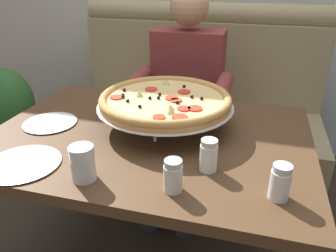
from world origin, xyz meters
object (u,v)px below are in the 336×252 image
Objects in this scene: diner_main at (184,89)px; plate_near_left at (50,121)px; shaker_oregano at (280,184)px; booth_bench at (193,120)px; pizza at (165,100)px; plate_near_right at (22,162)px; shaker_parmesan at (209,157)px; drinking_glass at (83,165)px; potted_plant at (10,110)px; dining_table at (149,153)px; shaker_pepper_flakes at (173,178)px.

diner_main is 5.78× the size of plate_near_left.
booth_bench is at bearing 111.87° from shaker_oregano.
plate_near_right is at bearing -131.65° from pizza.
diner_main is at bearing 107.92° from shaker_parmesan.
shaker_parmesan reaches higher than plate_near_right.
pizza is 2.20× the size of plate_near_right.
drinking_glass is 0.16× the size of potted_plant.
pizza is 0.37m from shaker_parmesan.
shaker_parmesan is at bearing -35.74° from dining_table.
drinking_glass is (-0.14, -0.44, -0.06)m from pizza.
diner_main is 1.37m from potted_plant.
plate_near_left is 0.32× the size of potted_plant.
shaker_pepper_flakes is (0.18, -0.33, 0.13)m from dining_table.
diner_main is 11.82× the size of shaker_oregano.
potted_plant is at bearing 132.96° from plate_near_right.
pizza reaches higher than potted_plant.
shaker_oregano reaches higher than shaker_pepper_flakes.
shaker_pepper_flakes is at bearing 3.44° from drinking_glass.
shaker_oregano reaches higher than dining_table.
potted_plant is at bearing 139.54° from plate_near_left.
shaker_pepper_flakes is 0.15× the size of potted_plant.
dining_table is 1.55m from potted_plant.
booth_bench reaches higher than shaker_parmesan.
shaker_parmesan is 0.49× the size of plate_near_left.
plate_near_left is at bearing 136.05° from drinking_glass.
drinking_glass is at bearing -43.95° from plate_near_left.
dining_table is at bearing 149.54° from shaker_oregano.
shaker_parmesan is 0.43× the size of plate_near_right.
pizza is at bearing 108.77° from shaker_pepper_flakes.
shaker_oregano is at bearing -30.46° from dining_table.
diner_main is 1.00m from drinking_glass.
diner_main reaches higher than shaker_parmesan.
plate_near_right is (-0.33, -1.24, 0.35)m from booth_bench.
shaker_oregano is (0.48, -0.28, 0.13)m from dining_table.
plate_near_right is (-0.37, -0.42, -0.10)m from pizza.
shaker_parmesan is at bearing -51.75° from pizza.
dining_table is at bearing -89.50° from diner_main.
plate_near_left is at bearing -40.46° from potted_plant.
drinking_glass is at bearing -41.44° from potted_plant.
dining_table is (0.00, -0.91, 0.26)m from booth_bench.
pizza reaches higher than shaker_pepper_flakes.
dining_table is at bearing 119.44° from shaker_pepper_flakes.
booth_bench is 0.95m from dining_table.
plate_near_right reaches higher than potted_plant.
dining_table is 4.97× the size of plate_near_right.
diner_main is (-0.01, 0.65, 0.06)m from dining_table.
booth_bench reaches higher than pizza.
shaker_parmesan is at bearing 59.26° from shaker_pepper_flakes.
shaker_oregano is 0.30m from shaker_pepper_flakes.
plate_near_right is 1.51m from potted_plant.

